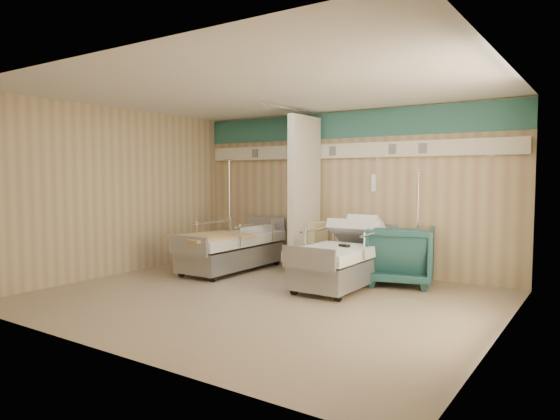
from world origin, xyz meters
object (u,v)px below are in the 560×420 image
(bed_right, at_px, (344,265))
(visitor_armchair, at_px, (400,255))
(iv_stand_left, at_px, (230,240))
(bedside_cabinet, at_px, (309,245))
(bed_left, at_px, (232,253))
(iv_stand_right, at_px, (417,259))

(bed_right, xyz_separation_m, visitor_armchair, (0.65, 0.60, 0.14))
(visitor_armchair, distance_m, iv_stand_left, 3.50)
(bed_right, xyz_separation_m, bedside_cabinet, (-1.15, 0.90, 0.11))
(iv_stand_left, bearing_deg, bed_right, -14.42)
(bed_right, bearing_deg, bedside_cabinet, 141.95)
(bed_right, bearing_deg, visitor_armchair, 42.71)
(bed_left, distance_m, visitor_armchair, 2.92)
(iv_stand_left, bearing_deg, visitor_armchair, -2.16)
(bed_left, xyz_separation_m, bedside_cabinet, (1.05, 0.90, 0.11))
(bed_left, bearing_deg, iv_stand_left, 131.46)
(bed_left, bearing_deg, bedside_cabinet, 40.60)
(bedside_cabinet, xyz_separation_m, visitor_armchair, (1.80, -0.30, 0.03))
(iv_stand_right, distance_m, iv_stand_left, 3.65)
(visitor_armchair, height_order, iv_stand_right, iv_stand_right)
(bed_left, xyz_separation_m, visitor_armchair, (2.85, 0.60, 0.14))
(bed_right, distance_m, iv_stand_left, 2.94)
(bed_left, distance_m, iv_stand_right, 3.14)
(bed_right, height_order, bedside_cabinet, bedside_cabinet)
(bedside_cabinet, bearing_deg, bed_right, -38.05)
(bed_right, height_order, iv_stand_right, iv_stand_right)
(iv_stand_right, height_order, iv_stand_left, iv_stand_left)
(bedside_cabinet, relative_size, visitor_armchair, 0.85)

